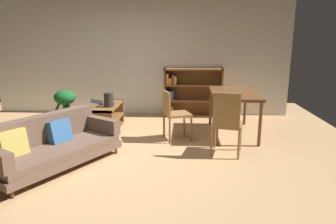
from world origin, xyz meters
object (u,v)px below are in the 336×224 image
at_px(potted_floor_plant, 66,107).
at_px(dining_chair_far, 227,121).
at_px(dining_table, 233,96).
at_px(desk_speaker, 109,100).
at_px(bookshelf, 190,92).
at_px(dining_chair_near, 174,112).
at_px(media_console, 109,118).
at_px(fabric_couch, 51,144).
at_px(open_laptop, 104,102).

xyz_separation_m(potted_floor_plant, dining_chair_far, (2.92, -1.16, 0.09)).
height_order(dining_table, dining_chair_far, dining_chair_far).
bearing_deg(desk_speaker, bookshelf, 42.80).
distance_m(dining_chair_near, bookshelf, 1.77).
bearing_deg(dining_chair_near, media_console, 158.25).
height_order(fabric_couch, dining_table, dining_table).
xyz_separation_m(fabric_couch, open_laptop, (0.27, 1.87, 0.21)).
bearing_deg(dining_chair_near, fabric_couch, -143.52).
bearing_deg(open_laptop, fabric_couch, -98.23).
xyz_separation_m(dining_chair_far, bookshelf, (-0.52, 2.44, -0.00)).
relative_size(fabric_couch, dining_table, 1.39).
bearing_deg(media_console, desk_speaker, -72.23).
bearing_deg(potted_floor_plant, open_laptop, 13.99).
bearing_deg(open_laptop, potted_floor_plant, -166.01).
xyz_separation_m(dining_chair_near, bookshelf, (0.30, 1.74, 0.05)).
distance_m(open_laptop, dining_table, 2.49).
xyz_separation_m(media_console, desk_speaker, (0.06, -0.17, 0.39)).
xyz_separation_m(media_console, dining_chair_near, (1.27, -0.51, 0.25)).
bearing_deg(desk_speaker, open_laptop, 118.89).
bearing_deg(desk_speaker, media_console, 107.77).
height_order(fabric_couch, dining_chair_far, dining_chair_far).
bearing_deg(dining_table, desk_speaker, -178.52).
height_order(fabric_couch, desk_speaker, desk_speaker).
distance_m(fabric_couch, media_console, 1.78).
bearing_deg(dining_chair_far, bookshelf, 102.08).
bearing_deg(dining_chair_near, desk_speaker, 164.67).
distance_m(potted_floor_plant, bookshelf, 2.72).
xyz_separation_m(desk_speaker, potted_floor_plant, (-0.88, 0.13, -0.18)).
xyz_separation_m(open_laptop, dining_table, (2.47, -0.25, 0.19)).
bearing_deg(media_console, fabric_couch, -102.53).
height_order(dining_table, dining_chair_near, dining_chair_near).
height_order(fabric_couch, media_console, fabric_couch).
xyz_separation_m(dining_table, bookshelf, (-0.77, 1.35, -0.17)).
height_order(desk_speaker, potted_floor_plant, potted_floor_plant).
relative_size(media_console, dining_chair_far, 1.06).
bearing_deg(dining_chair_far, dining_table, 76.88).
relative_size(media_console, open_laptop, 2.03).
relative_size(potted_floor_plant, dining_chair_near, 0.91).
xyz_separation_m(open_laptop, potted_floor_plant, (-0.71, -0.18, -0.07)).
height_order(open_laptop, desk_speaker, desk_speaker).
height_order(open_laptop, dining_table, dining_table).
height_order(fabric_couch, potted_floor_plant, potted_floor_plant).
bearing_deg(potted_floor_plant, desk_speaker, -8.53).
height_order(desk_speaker, bookshelf, bookshelf).
relative_size(fabric_couch, dining_chair_far, 1.98).
bearing_deg(media_console, dining_chair_near, -21.75).
bearing_deg(fabric_couch, dining_table, 30.65).
height_order(potted_floor_plant, bookshelf, bookshelf).
distance_m(media_console, dining_table, 2.40).
xyz_separation_m(fabric_couch, bookshelf, (1.96, 2.97, 0.23)).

